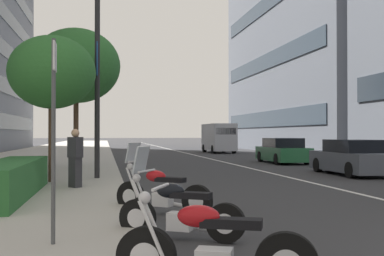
# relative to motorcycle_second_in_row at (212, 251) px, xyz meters

# --- Properties ---
(sidewalk_right_plaza) EXTENTS (160.00, 8.98, 0.15)m
(sidewalk_right_plaza) POSITION_rel_motorcycle_second_in_row_xyz_m (29.52, 5.02, -0.35)
(sidewalk_right_plaza) COLOR #B2ADA3
(sidewalk_right_plaza) RESTS_ON ground
(lane_centre_stripe) EXTENTS (110.00, 0.16, 0.01)m
(lane_centre_stripe) POSITION_rel_motorcycle_second_in_row_xyz_m (34.52, -5.83, -0.42)
(lane_centre_stripe) COLOR silver
(lane_centre_stripe) RESTS_ON ground
(motorcycle_second_in_row) EXTENTS (0.97, 2.04, 1.11)m
(motorcycle_second_in_row) POSITION_rel_motorcycle_second_in_row_xyz_m (0.00, 0.00, 0.00)
(motorcycle_second_in_row) COLOR black
(motorcycle_second_in_row) RESTS_ON ground
(motorcycle_nearest_camera) EXTENTS (1.13, 1.88, 1.47)m
(motorcycle_nearest_camera) POSITION_rel_motorcycle_second_in_row_xyz_m (2.59, -0.02, 0.01)
(motorcycle_nearest_camera) COLOR black
(motorcycle_nearest_camera) RESTS_ON ground
(motorcycle_by_sign_pole) EXTENTS (1.46, 1.86, 1.48)m
(motorcycle_by_sign_pole) POSITION_rel_motorcycle_second_in_row_xyz_m (5.07, -0.03, 0.02)
(motorcycle_by_sign_pole) COLOR black
(motorcycle_by_sign_pole) RESTS_ON ground
(car_approaching_light) EXTENTS (4.66, 1.93, 1.43)m
(car_approaching_light) POSITION_rel_motorcycle_second_in_row_xyz_m (13.50, -8.84, 0.25)
(car_approaching_light) COLOR #4C515B
(car_approaching_light) RESTS_ON ground
(car_following_behind) EXTENTS (4.68, 1.98, 1.43)m
(car_following_behind) POSITION_rel_motorcycle_second_in_row_xyz_m (21.65, -8.91, 0.25)
(car_following_behind) COLOR #236038
(car_following_behind) RESTS_ON ground
(delivery_van_ahead) EXTENTS (5.12, 2.14, 2.55)m
(delivery_van_ahead) POSITION_rel_motorcycle_second_in_row_xyz_m (37.14, -8.79, 0.94)
(delivery_van_ahead) COLOR #B7B7BC
(delivery_van_ahead) RESTS_ON ground
(parking_sign_by_curb) EXTENTS (0.32, 0.06, 2.83)m
(parking_sign_by_curb) POSITION_rel_motorcycle_second_in_row_xyz_m (1.92, 1.81, 1.41)
(parking_sign_by_curb) COLOR #47494C
(parking_sign_by_curb) RESTS_ON sidewalk_right_plaza
(street_lamp_with_banners) EXTENTS (1.26, 2.29, 7.54)m
(street_lamp_with_banners) POSITION_rel_motorcycle_second_in_row_xyz_m (12.14, 1.04, 4.26)
(street_lamp_with_banners) COLOR #232326
(street_lamp_with_banners) RESTS_ON sidewalk_right_plaza
(clipped_hedge_bed) EXTENTS (6.15, 1.10, 0.84)m
(clipped_hedge_bed) POSITION_rel_motorcycle_second_in_row_xyz_m (7.41, 3.39, 0.15)
(clipped_hedge_bed) COLOR #28602D
(clipped_hedge_bed) RESTS_ON sidewalk_right_plaza
(street_tree_far_plaza) EXTENTS (2.74, 2.74, 4.64)m
(street_tree_far_plaza) POSITION_rel_motorcycle_second_in_row_xyz_m (11.03, 2.77, 3.19)
(street_tree_far_plaza) COLOR #473323
(street_tree_far_plaza) RESTS_ON sidewalk_right_plaza
(street_tree_mid_sidewalk) EXTENTS (3.86, 3.86, 6.15)m
(street_tree_mid_sidewalk) POSITION_rel_motorcycle_second_in_row_xyz_m (17.02, 2.36, 4.23)
(street_tree_mid_sidewalk) COLOR #473323
(street_tree_mid_sidewalk) RESTS_ON sidewalk_right_plaza
(pedestrian_on_plaza) EXTENTS (0.47, 0.46, 1.65)m
(pedestrian_on_plaza) POSITION_rel_motorcycle_second_in_row_xyz_m (9.20, 1.94, 0.56)
(pedestrian_on_plaza) COLOR #2D2D33
(pedestrian_on_plaza) RESTS_ON sidewalk_right_plaza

